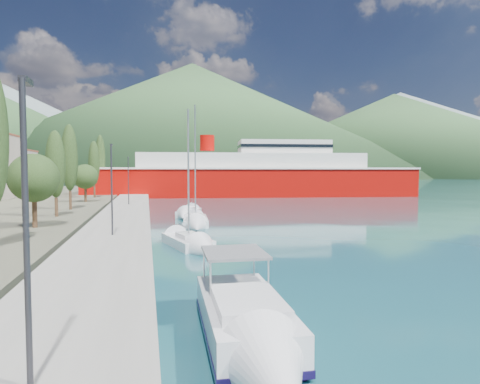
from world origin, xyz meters
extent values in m
plane|color=#194D57|center=(0.00, 120.00, 0.00)|extent=(1400.00, 1400.00, 0.00)
cube|color=gray|center=(-9.00, 26.00, 0.40)|extent=(5.00, 88.00, 0.80)
cone|color=gray|center=(80.00, 680.00, 90.00)|extent=(760.00, 760.00, 180.00)
cone|color=gray|center=(420.00, 600.00, 70.00)|extent=(640.00, 640.00, 140.00)
cone|color=#355B31|center=(40.00, 400.00, 57.50)|extent=(480.00, 480.00, 115.00)
cone|color=#355B31|center=(260.00, 380.00, 45.00)|extent=(420.00, 420.00, 90.00)
cube|color=silver|center=(-32.00, 66.00, 4.70)|extent=(9.00, 10.00, 8.00)
cube|color=#9E5138|center=(-32.00, 66.00, 8.85)|extent=(9.20, 10.20, 0.30)
cylinder|color=#47301E|center=(-15.16, 18.58, 1.87)|extent=(0.36, 0.36, 2.33)
sphere|color=#283F1B|center=(-15.16, 18.58, 4.53)|extent=(3.74, 3.74, 3.74)
cylinder|color=#47301E|center=(-15.16, 26.19, 1.60)|extent=(0.30, 0.30, 1.81)
ellipsoid|color=#283F1B|center=(-15.16, 26.19, 5.71)|extent=(1.80, 1.80, 6.41)
cylinder|color=#47301E|center=(-15.16, 33.41, 1.76)|extent=(0.30, 0.30, 2.12)
ellipsoid|color=#283F1B|center=(-15.16, 33.41, 6.57)|extent=(1.80, 1.80, 7.51)
cylinder|color=#47301E|center=(-15.16, 45.01, 1.79)|extent=(0.36, 0.36, 2.18)
sphere|color=#283F1B|center=(-15.16, 45.01, 4.27)|extent=(3.49, 3.49, 3.49)
cylinder|color=#47301E|center=(-15.16, 54.94, 1.72)|extent=(0.30, 0.30, 2.04)
ellipsoid|color=#283F1B|center=(-15.16, 54.94, 6.35)|extent=(1.80, 1.80, 7.22)
cylinder|color=#47301E|center=(-15.16, 64.29, 1.93)|extent=(0.30, 0.30, 2.45)
ellipsoid|color=#283F1B|center=(-15.16, 64.29, 7.50)|extent=(1.80, 1.80, 8.69)
cylinder|color=#2D2D33|center=(-9.00, -6.52, 3.80)|extent=(0.12, 0.12, 6.00)
cube|color=#2D2D33|center=(-9.00, -6.27, 6.80)|extent=(0.15, 0.50, 0.12)
cylinder|color=#2D2D33|center=(-9.00, 12.82, 3.80)|extent=(0.12, 0.12, 6.00)
cube|color=#2D2D33|center=(-9.00, 13.07, 6.80)|extent=(0.15, 0.50, 0.12)
cylinder|color=#2D2D33|center=(-9.00, 37.94, 3.80)|extent=(0.12, 0.12, 6.00)
cube|color=#2D2D33|center=(-9.00, 38.19, 6.80)|extent=(0.15, 0.50, 0.12)
cube|color=black|center=(-3.93, -3.25, -0.04)|extent=(2.36, 5.68, 0.63)
cube|color=silver|center=(-3.93, -3.25, 0.67)|extent=(2.61, 5.98, 0.99)
cube|color=black|center=(-3.93, -3.25, 0.22)|extent=(2.66, 6.06, 0.20)
cube|color=silver|center=(-3.97, -3.97, 1.30)|extent=(2.00, 2.95, 0.36)
cube|color=slate|center=(-3.86, -1.67, 2.28)|extent=(2.16, 2.53, 0.09)
cube|color=silver|center=(-4.13, 12.03, 0.22)|extent=(3.25, 5.38, 0.80)
cube|color=silver|center=(-4.04, 11.70, 0.76)|extent=(1.70, 2.25, 0.31)
cylinder|color=silver|center=(-4.04, 11.70, 4.87)|extent=(0.12, 0.12, 8.49)
cone|color=silver|center=(-3.32, 8.91, 0.22)|extent=(2.58, 2.79, 2.05)
cube|color=silver|center=(-2.28, 22.84, 0.24)|extent=(2.78, 6.27, 0.86)
cube|color=silver|center=(-2.32, 22.44, 0.81)|extent=(1.55, 2.55, 0.33)
cylinder|color=silver|center=(-2.32, 22.44, 5.92)|extent=(0.12, 0.12, 10.50)
cone|color=silver|center=(-2.66, 18.96, 0.24)|extent=(2.46, 3.04, 2.20)
cube|color=silver|center=(-2.09, 30.53, 0.24)|extent=(3.44, 5.47, 0.87)
cube|color=silver|center=(-2.17, 30.21, 0.82)|extent=(1.80, 2.30, 0.34)
cylinder|color=silver|center=(-2.17, 30.21, 5.02)|extent=(0.12, 0.12, 8.69)
cone|color=silver|center=(-2.91, 27.40, 0.24)|extent=(2.75, 2.85, 2.22)
cube|color=#AB0905|center=(14.05, 64.38, 2.45)|extent=(65.72, 22.01, 6.23)
cube|color=silver|center=(14.05, 64.38, 5.56)|extent=(66.22, 22.47, 0.33)
cube|color=silver|center=(14.05, 64.38, 6.90)|extent=(45.60, 17.04, 3.34)
cube|color=silver|center=(20.66, 63.47, 9.90)|extent=(19.02, 10.66, 2.67)
cylinder|color=#AB0905|center=(5.23, 65.59, 10.68)|extent=(2.89, 2.89, 3.11)
camera|label=1|loc=(-6.74, -14.87, 5.05)|focal=30.00mm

